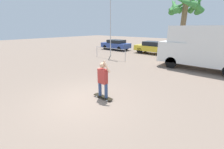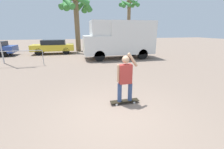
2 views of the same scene
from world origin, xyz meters
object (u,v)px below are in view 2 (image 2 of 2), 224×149
Objects in this scene: skateboard at (125,101)px; camper_van at (120,38)px; palm_tree_center_background at (76,6)px; parked_car_yellow at (53,46)px; palm_tree_near_van at (129,8)px; person_skateboarder at (125,76)px.

camper_van reaches higher than skateboard.
palm_tree_center_background is at bearing 120.73° from camper_van.
skateboard is at bearing -73.60° from parked_car_yellow.
parked_car_yellow is at bearing 145.45° from camper_van.
parked_car_yellow is (-5.97, 4.11, -0.93)m from camper_van.
camper_van is at bearing -59.27° from palm_tree_center_background.
palm_tree_near_van is at bearing 26.32° from palm_tree_center_background.
palm_tree_center_background is (-3.36, 5.65, 3.25)m from camper_van.
person_skateboarder is at bearing -105.78° from camper_van.
person_skateboarder is 0.39× the size of parked_car_yellow.
person_skateboarder is at bearing -73.60° from parked_car_yellow.
camper_van is (2.33, 8.25, 0.74)m from person_skateboarder.
person_skateboarder reaches higher than skateboard.
camper_van is 7.33m from palm_tree_center_background.
person_skateboarder reaches higher than parked_car_yellow.
palm_tree_near_van is (4.17, 9.38, 3.67)m from camper_van.
palm_tree_near_van reaches higher than skateboard.
parked_car_yellow is at bearing -149.43° from palm_tree_center_background.
camper_van is 7.31m from parked_car_yellow.
camper_van is 10.90m from palm_tree_near_van.
palm_tree_near_van is at bearing 27.45° from parked_car_yellow.
skateboard is 0.60× the size of person_skateboarder.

